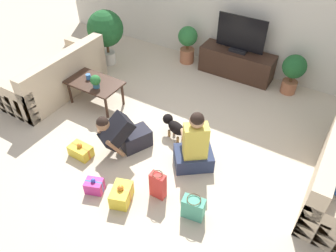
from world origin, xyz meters
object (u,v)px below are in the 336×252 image
object	(u,v)px
coffee_table	(95,85)
tabletop_plant	(95,81)
sofa_left	(56,78)
gift_bag_b	(193,208)
tv_console	(236,63)
potted_plant_corner_left	(105,30)
potted_plant_back_left	(188,42)
mug	(88,77)
potted_plant_back_right	(293,71)
person_kneeling	(123,134)
gift_box_c	(121,194)
dog	(174,126)
gift_bag_a	(158,185)
person_sitting	(194,147)
tv	(241,36)
gift_box_a	(94,186)
gift_box_b	(81,151)

from	to	relation	value
coffee_table	tabletop_plant	distance (m)	0.25
sofa_left	gift_bag_b	xyz separation A→B (m)	(3.34, -1.07, -0.14)
tv_console	potted_plant_corner_left	distance (m)	2.61
potted_plant_back_left	mug	size ratio (longest dim) A/B	6.34
potted_plant_back_right	mug	xyz separation A→B (m)	(-2.88, -2.05, 0.04)
person_kneeling	gift_box_c	xyz separation A→B (m)	(0.51, -0.74, -0.21)
person_kneeling	dog	size ratio (longest dim) A/B	1.56
coffee_table	dog	bearing A→B (deg)	-1.77
person_kneeling	dog	bearing A→B (deg)	79.86
sofa_left	dog	size ratio (longest dim) A/B	3.64
gift_box_c	gift_bag_a	xyz separation A→B (m)	(0.35, 0.31, 0.09)
gift_bag_a	person_sitting	bearing A→B (deg)	78.29
gift_bag_a	gift_bag_b	xyz separation A→B (m)	(0.53, -0.04, -0.04)
tv	gift_bag_a	xyz separation A→B (m)	(0.28, -3.24, -0.61)
potted_plant_corner_left	person_kneeling	xyz separation A→B (m)	(1.81, -1.88, -0.40)
potted_plant_back_right	gift_bag_b	world-z (taller)	potted_plant_back_right
person_sitting	coffee_table	bearing A→B (deg)	-48.44
mug	tv	bearing A→B (deg)	48.94
sofa_left	person_sitting	bearing A→B (deg)	83.53
sofa_left	gift_bag_b	bearing A→B (deg)	72.22
mug	sofa_left	bearing A→B (deg)	-171.49
dog	mug	size ratio (longest dim) A/B	4.27
coffee_table	gift_box_c	distance (m)	2.17
gift_box_a	potted_plant_back_left	bearing A→B (deg)	99.28
dog	gift_box_c	size ratio (longest dim) A/B	1.32
potted_plant_corner_left	potted_plant_back_left	xyz separation A→B (m)	(1.34, 0.87, -0.27)
mug	tabletop_plant	bearing A→B (deg)	-24.10
person_sitting	potted_plant_back_left	bearing A→B (deg)	-96.59
mug	gift_box_a	bearing A→B (deg)	-47.98
potted_plant_corner_left	gift_bag_a	world-z (taller)	potted_plant_corner_left
person_sitting	gift_box_c	world-z (taller)	person_sitting
gift_box_c	sofa_left	bearing A→B (deg)	151.50
potted_plant_corner_left	gift_box_a	bearing A→B (deg)	-54.36
potted_plant_back_right	person_sitting	size ratio (longest dim) A/B	0.76
gift_box_a	tabletop_plant	distance (m)	1.82
coffee_table	tv	bearing A→B (deg)	51.37
person_kneeling	dog	xyz separation A→B (m)	(0.46, 0.63, -0.10)
potted_plant_back_right	gift_box_a	size ratio (longest dim) A/B	2.70
person_kneeling	potted_plant_back_right	bearing A→B (deg)	85.28
gift_bag_a	gift_box_b	bearing A→B (deg)	179.04
tabletop_plant	person_sitting	bearing A→B (deg)	-9.22
person_kneeling	dog	distance (m)	0.79
gift_box_a	dog	bearing A→B (deg)	76.43
potted_plant_corner_left	gift_box_a	xyz separation A→B (m)	(1.92, -2.68, -0.63)
tv_console	dog	distance (m)	2.17
dog	person_kneeling	bearing A→B (deg)	-16.32
person_sitting	gift_bag_a	distance (m)	0.73
tv	dog	bearing A→B (deg)	-93.25
coffee_table	person_kneeling	bearing A→B (deg)	-31.53
potted_plant_back_right	gift_box_c	xyz separation A→B (m)	(-1.13, -3.49, -0.34)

